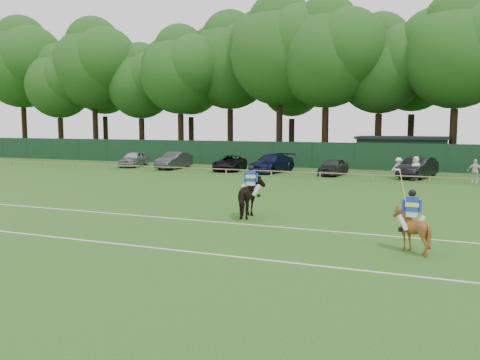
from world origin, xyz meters
The scene contains 19 objects.
ground centered at (0.00, 0.00, 0.00)m, with size 160.00×160.00×0.00m, color #1E4C14.
horse_dark centered at (2.03, 0.61, 0.92)m, with size 1.00×2.19×1.85m, color black.
horse_chestnut centered at (9.20, -3.15, 0.75)m, with size 1.21×1.36×1.49m, color brown.
sedan_silver centered at (-18.72, 21.76, 0.77)m, with size 1.82×4.52×1.54m, color #A5A8AA.
sedan_grey centered at (-13.88, 21.30, 0.78)m, with size 1.66×4.76×1.57m, color #333335.
suv_black centered at (-8.21, 21.48, 0.68)m, with size 2.27×4.93×1.37m, color black.
sedan_navy centered at (-4.14, 21.39, 0.80)m, with size 2.25×5.54×1.61m, color #101535.
hatch_grey centered at (1.38, 20.98, 0.70)m, with size 1.65×4.09×1.40m, color #2E2E30.
estate_black centered at (7.96, 21.35, 0.82)m, with size 1.73×4.97×1.64m, color black.
spectator_left centered at (6.59, 20.55, 0.81)m, with size 1.05×0.60×1.62m, color silver.
spectator_mid centered at (11.94, 19.30, 0.86)m, with size 1.00×0.42×1.71m, color silver.
spectator_right centered at (7.90, 19.74, 0.89)m, with size 0.87×0.57×1.78m, color white.
rider_dark centered at (2.03, 0.60, 1.72)m, with size 0.93×0.45×1.41m.
rider_chestnut centered at (9.20, -3.16, 1.45)m, with size 0.94×0.55×2.05m.
pitch_lines centered at (0.00, -3.50, 0.01)m, with size 60.00×5.10×0.01m.
pitch_rail centered at (0.00, 18.00, 0.45)m, with size 62.10×0.10×0.50m.
perimeter_fence centered at (0.00, 27.00, 1.25)m, with size 92.08×0.08×2.50m.
utility_shed centered at (6.00, 30.00, 1.54)m, with size 8.40×4.40×3.04m.
tree_row centered at (2.00, 35.00, 0.00)m, with size 96.00×12.00×21.00m, color #26561C, non-canonical shape.
Camera 1 is at (10.32, -20.57, 4.23)m, focal length 38.00 mm.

